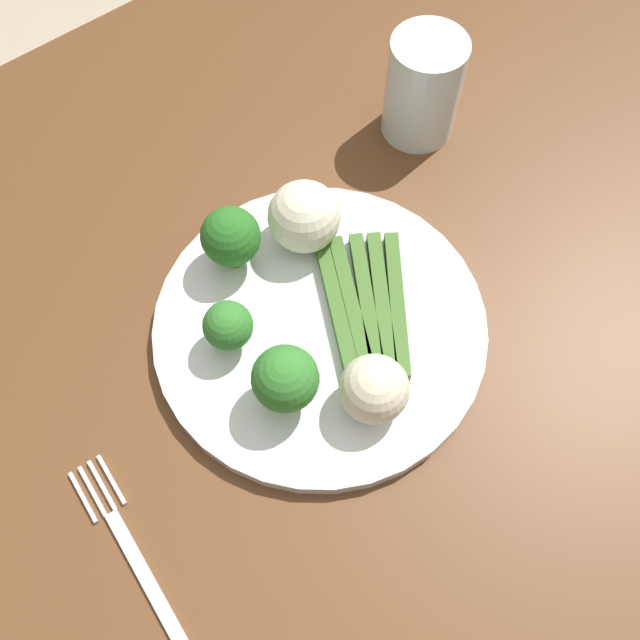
% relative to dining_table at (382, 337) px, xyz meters
% --- Properties ---
extents(ground_plane, '(6.00, 6.00, 0.02)m').
position_rel_dining_table_xyz_m(ground_plane, '(0.00, 0.00, -0.67)').
color(ground_plane, '#B7A88E').
extents(dining_table, '(1.50, 0.91, 0.76)m').
position_rel_dining_table_xyz_m(dining_table, '(0.00, 0.00, 0.00)').
color(dining_table, brown).
rests_on(dining_table, ground_plane).
extents(plate, '(0.28, 0.28, 0.01)m').
position_rel_dining_table_xyz_m(plate, '(-0.07, 0.01, 0.10)').
color(plate, white).
rests_on(plate, dining_table).
extents(asparagus_bundle, '(0.12, 0.15, 0.01)m').
position_rel_dining_table_xyz_m(asparagus_bundle, '(-0.04, -0.01, 0.12)').
color(asparagus_bundle, '#3D6626').
rests_on(asparagus_bundle, plate).
extents(broccoli_front, '(0.04, 0.04, 0.05)m').
position_rel_dining_table_xyz_m(broccoli_front, '(-0.14, 0.04, 0.14)').
color(broccoli_front, '#609E3D').
rests_on(broccoli_front, plate).
extents(broccoli_front_left, '(0.05, 0.05, 0.06)m').
position_rel_dining_table_xyz_m(broccoli_front_left, '(-0.13, -0.03, 0.15)').
color(broccoli_front_left, '#609E3D').
rests_on(broccoli_front_left, plate).
extents(broccoli_outer_edge, '(0.05, 0.05, 0.06)m').
position_rel_dining_table_xyz_m(broccoli_outer_edge, '(-0.09, 0.10, 0.15)').
color(broccoli_outer_edge, '#568E33').
rests_on(broccoli_outer_edge, plate).
extents(cauliflower_near_fork, '(0.06, 0.06, 0.06)m').
position_rel_dining_table_xyz_m(cauliflower_near_fork, '(-0.03, 0.08, 0.14)').
color(cauliflower_near_fork, silver).
rests_on(cauliflower_near_fork, plate).
extents(cauliflower_left, '(0.05, 0.05, 0.05)m').
position_rel_dining_table_xyz_m(cauliflower_left, '(-0.08, -0.07, 0.14)').
color(cauliflower_left, beige).
rests_on(cauliflower_left, plate).
extents(fork, '(0.03, 0.17, 0.00)m').
position_rel_dining_table_xyz_m(fork, '(-0.29, -0.05, 0.10)').
color(fork, silver).
rests_on(fork, dining_table).
extents(water_glass, '(0.07, 0.07, 0.10)m').
position_rel_dining_table_xyz_m(water_glass, '(0.14, 0.12, 0.15)').
color(water_glass, silver).
rests_on(water_glass, dining_table).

